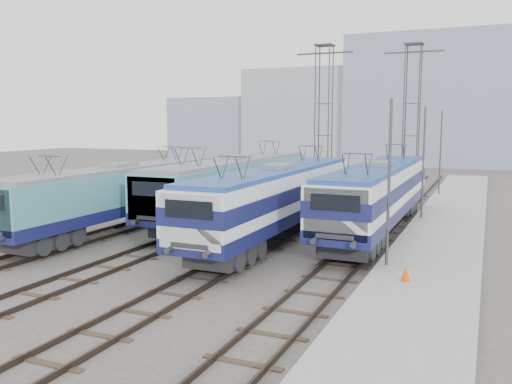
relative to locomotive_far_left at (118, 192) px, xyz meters
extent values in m
plane|color=#514C47|center=(6.75, -4.65, -2.20)|extent=(160.00, 160.00, 0.00)
cube|color=#9E9E99|center=(16.95, 3.35, -2.05)|extent=(4.00, 70.00, 0.30)
cube|color=#15194E|center=(0.00, 0.22, -0.84)|extent=(2.79, 17.61, 0.59)
cube|color=teal|center=(0.00, 0.22, 0.33)|extent=(2.74, 17.61, 1.76)
cube|color=slate|center=(0.00, 0.22, 1.31)|extent=(2.52, 16.91, 0.20)
cube|color=#262628|center=(0.00, -5.65, -1.58)|extent=(2.05, 3.52, 0.66)
cube|color=#262628|center=(0.00, 6.09, -1.58)|extent=(2.05, 3.52, 0.66)
cube|color=#15194E|center=(4.50, 5.88, -0.78)|extent=(2.94, 18.57, 0.62)
cube|color=teal|center=(4.50, 5.88, 0.46)|extent=(2.89, 18.57, 1.86)
cube|color=teal|center=(4.50, -3.04, 0.27)|extent=(2.66, 0.72, 2.10)
cube|color=slate|center=(4.50, 5.88, 1.49)|extent=(2.66, 17.83, 0.21)
cube|color=#262628|center=(4.50, -0.31, -1.55)|extent=(2.17, 3.71, 0.70)
cube|color=#262628|center=(4.50, 12.07, -1.55)|extent=(2.17, 3.71, 0.70)
cube|color=#15194E|center=(9.00, 1.54, -0.80)|extent=(2.88, 18.21, 0.61)
cube|color=white|center=(9.00, 1.54, 0.41)|extent=(2.83, 18.21, 1.82)
cube|color=#15194E|center=(9.00, 1.54, 0.36)|extent=(2.87, 18.23, 0.71)
cube|color=white|center=(9.00, -7.21, 0.23)|extent=(2.61, 0.71, 2.06)
cube|color=navy|center=(9.00, 1.54, 1.42)|extent=(2.61, 17.48, 0.20)
cube|color=#262628|center=(9.00, -4.53, -1.56)|extent=(2.12, 3.64, 0.68)
cube|color=#262628|center=(9.00, 7.61, -1.56)|extent=(2.12, 3.64, 0.68)
cube|color=#15194E|center=(13.50, 5.25, -0.80)|extent=(2.90, 18.31, 0.61)
cube|color=white|center=(13.50, 5.25, 0.42)|extent=(2.85, 18.31, 1.83)
cube|color=#15194E|center=(13.50, 5.25, 0.37)|extent=(2.89, 18.33, 0.71)
cube|color=white|center=(13.50, -3.55, 0.24)|extent=(2.62, 0.71, 2.08)
cube|color=navy|center=(13.50, 5.25, 1.44)|extent=(2.62, 17.58, 0.20)
cube|color=#262628|center=(13.50, -0.86, -1.56)|extent=(2.14, 3.66, 0.69)
cube|color=#262628|center=(13.50, 11.35, -1.56)|extent=(2.14, 3.66, 0.69)
cylinder|color=#3F4247|center=(6.20, 16.80, 3.80)|extent=(0.10, 0.10, 12.00)
cylinder|color=#3F4247|center=(7.30, 16.80, 3.80)|extent=(0.10, 0.10, 12.00)
cylinder|color=#3F4247|center=(6.20, 17.90, 3.80)|extent=(0.10, 0.10, 12.00)
cylinder|color=#3F4247|center=(7.30, 17.90, 3.80)|extent=(0.10, 0.10, 12.00)
cube|color=#3F4247|center=(6.75, 17.35, 9.20)|extent=(4.50, 0.12, 0.12)
cylinder|color=#3F4247|center=(12.70, 18.80, 3.80)|extent=(0.10, 0.10, 12.00)
cylinder|color=#3F4247|center=(13.80, 18.80, 3.80)|extent=(0.10, 0.10, 12.00)
cylinder|color=#3F4247|center=(12.70, 19.90, 3.80)|extent=(0.10, 0.10, 12.00)
cylinder|color=#3F4247|center=(13.80, 19.90, 3.80)|extent=(0.10, 0.10, 12.00)
cube|color=#3F4247|center=(13.25, 19.35, 9.20)|extent=(4.50, 0.12, 0.12)
cylinder|color=#3F4247|center=(15.35, -2.65, 1.30)|extent=(0.12, 0.12, 7.00)
cylinder|color=#3F4247|center=(15.35, 9.35, 1.30)|extent=(0.12, 0.12, 7.00)
cylinder|color=#3F4247|center=(15.35, 21.35, 1.30)|extent=(0.12, 0.12, 7.00)
cone|color=#FF4F00|center=(16.40, -4.71, -1.60)|extent=(0.32, 0.32, 0.60)
cube|color=#9CA2AC|center=(-7.25, 57.35, 4.80)|extent=(18.00, 12.00, 14.00)
cube|color=#8690A5|center=(10.75, 57.35, 6.80)|extent=(22.00, 14.00, 18.00)
cube|color=#8690A5|center=(-23.25, 57.35, 2.80)|extent=(14.00, 10.00, 10.00)
camera|label=1|loc=(18.99, -24.49, 3.88)|focal=38.00mm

